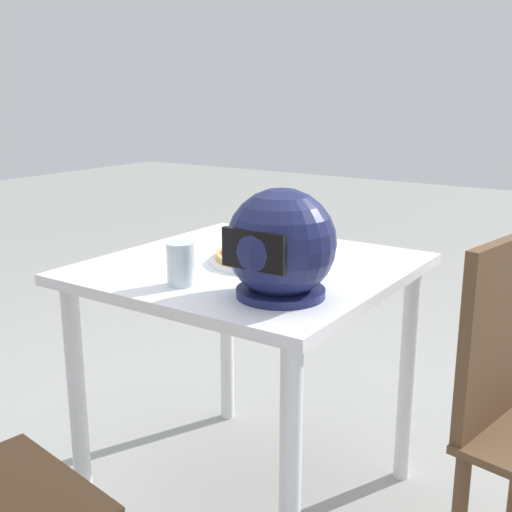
# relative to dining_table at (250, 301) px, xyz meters

# --- Properties ---
(ground_plane) EXTENTS (14.00, 14.00, 0.00)m
(ground_plane) POSITION_rel_dining_table_xyz_m (0.00, 0.00, -0.64)
(ground_plane) COLOR #9E9E99
(dining_table) EXTENTS (0.82, 0.83, 0.75)m
(dining_table) POSITION_rel_dining_table_xyz_m (0.00, 0.00, 0.00)
(dining_table) COLOR white
(dining_table) RESTS_ON ground
(pizza_plate) EXTENTS (0.30, 0.30, 0.01)m
(pizza_plate) POSITION_rel_dining_table_xyz_m (-0.02, -0.03, 0.12)
(pizza_plate) COLOR white
(pizza_plate) RESTS_ON dining_table
(pizza) EXTENTS (0.26, 0.26, 0.05)m
(pizza) POSITION_rel_dining_table_xyz_m (-0.02, -0.03, 0.14)
(pizza) COLOR tan
(pizza) RESTS_ON pizza_plate
(motorcycle_helmet) EXTENTS (0.26, 0.26, 0.26)m
(motorcycle_helmet) POSITION_rel_dining_table_xyz_m (-0.23, 0.21, 0.24)
(motorcycle_helmet) COLOR #191E4C
(motorcycle_helmet) RESTS_ON dining_table
(drinking_glass) EXTENTS (0.07, 0.07, 0.11)m
(drinking_glass) POSITION_rel_dining_table_xyz_m (0.03, 0.27, 0.17)
(drinking_glass) COLOR silver
(drinking_glass) RESTS_ON dining_table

